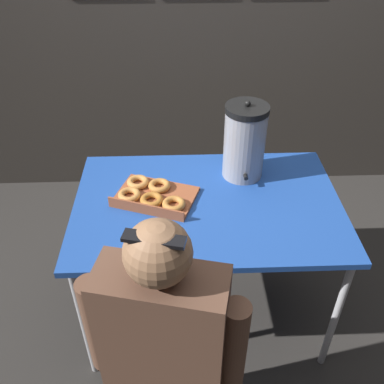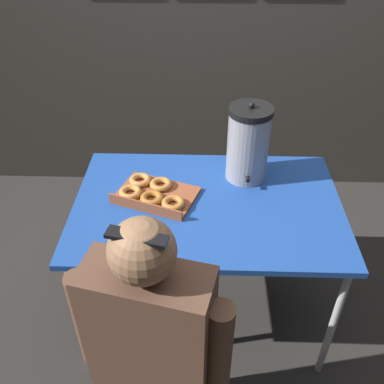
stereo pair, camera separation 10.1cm
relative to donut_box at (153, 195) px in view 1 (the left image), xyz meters
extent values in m
plane|color=#2D2B28|center=(0.24, -0.03, -0.75)|extent=(12.00, 12.00, 0.00)
cube|color=#1E479E|center=(0.24, -0.03, -0.03)|extent=(1.19, 0.79, 0.03)
cylinder|color=#ADADB2|center=(-0.30, -0.38, -0.40)|extent=(0.03, 0.03, 0.70)
cylinder|color=#ADADB2|center=(0.79, -0.38, -0.40)|extent=(0.03, 0.03, 0.70)
cylinder|color=#ADADB2|center=(-0.30, 0.31, -0.40)|extent=(0.03, 0.03, 0.70)
cylinder|color=#ADADB2|center=(0.79, 0.31, -0.40)|extent=(0.03, 0.03, 0.70)
cube|color=brown|center=(0.01, 0.00, -0.01)|extent=(0.41, 0.34, 0.02)
cube|color=brown|center=(-0.03, -0.10, 0.01)|extent=(0.33, 0.12, 0.04)
torus|color=#C58240|center=(-0.10, -0.01, 0.01)|extent=(0.14, 0.14, 0.03)
torus|color=#AD6A28|center=(0.00, -0.05, 0.01)|extent=(0.14, 0.14, 0.03)
torus|color=#B97735|center=(0.09, -0.08, 0.01)|extent=(0.14, 0.14, 0.03)
torus|color=#C58340|center=(-0.07, 0.09, 0.01)|extent=(0.14, 0.14, 0.03)
torus|color=#BD7A38|center=(0.03, 0.06, 0.01)|extent=(0.13, 0.13, 0.03)
cylinder|color=#939399|center=(0.42, 0.18, 0.15)|extent=(0.19, 0.19, 0.33)
cylinder|color=black|center=(0.42, 0.18, 0.33)|extent=(0.20, 0.20, 0.03)
sphere|color=black|center=(0.42, 0.18, 0.35)|extent=(0.03, 0.03, 0.03)
cylinder|color=black|center=(0.42, 0.08, 0.04)|extent=(0.02, 0.05, 0.02)
cube|color=#2D334C|center=(0.04, -0.32, -0.02)|extent=(0.14, 0.15, 0.01)
cube|color=#2D333D|center=(0.04, -0.32, -0.01)|extent=(0.12, 0.14, 0.00)
cube|color=brown|center=(0.06, -0.68, -0.04)|extent=(0.44, 0.27, 0.53)
sphere|color=#8E6647|center=(0.06, -0.68, 0.32)|extent=(0.20, 0.20, 0.20)
cube|color=black|center=(0.05, -0.70, 0.40)|extent=(0.17, 0.08, 0.01)
cylinder|color=brown|center=(0.28, -0.73, -0.07)|extent=(0.09, 0.09, 0.43)
cylinder|color=brown|center=(-0.17, -0.62, -0.07)|extent=(0.09, 0.09, 0.43)
camera|label=1|loc=(0.12, -1.51, 1.17)|focal=40.00mm
camera|label=2|loc=(0.22, -1.51, 1.17)|focal=40.00mm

